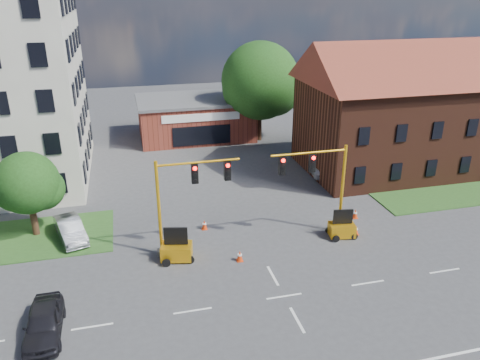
% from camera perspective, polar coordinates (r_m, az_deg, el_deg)
% --- Properties ---
extents(ground, '(120.00, 120.00, 0.00)m').
position_cam_1_polar(ground, '(26.22, 5.40, -13.93)').
color(ground, '#424345').
rests_on(ground, ground).
extents(grass_verge_ne, '(14.00, 4.00, 0.08)m').
position_cam_1_polar(grass_verge_ne, '(41.40, 25.25, -1.69)').
color(grass_verge_ne, '#2A531F').
rests_on(grass_verge_ne, ground).
extents(lane_markings, '(60.00, 36.00, 0.01)m').
position_cam_1_polar(lane_markings, '(24.04, 7.86, -18.00)').
color(lane_markings, white).
rests_on(lane_markings, ground).
extents(brick_shop, '(12.40, 8.40, 4.30)m').
position_cam_1_polar(brick_shop, '(52.03, -5.47, 7.61)').
color(brick_shop, maroon).
rests_on(brick_shop, ground).
extents(townhouse_row, '(21.00, 11.00, 11.50)m').
position_cam_1_polar(townhouse_row, '(44.91, 21.06, 8.75)').
color(townhouse_row, '#4D2417').
rests_on(townhouse_row, ground).
extents(tree_large, '(8.51, 8.11, 10.46)m').
position_cam_1_polar(tree_large, '(49.86, 2.93, 11.71)').
color(tree_large, '#3B2715').
rests_on(tree_large, ground).
extents(tree_nw_front, '(4.29, 4.09, 5.85)m').
position_cam_1_polar(tree_nw_front, '(33.19, -24.11, -0.51)').
color(tree_nw_front, '#3B2715').
rests_on(tree_nw_front, ground).
extents(signal_mast_west, '(5.30, 0.60, 6.20)m').
position_cam_1_polar(signal_mast_west, '(28.42, -6.65, -1.74)').
color(signal_mast_west, gray).
rests_on(signal_mast_west, ground).
extents(signal_mast_east, '(5.30, 0.60, 6.20)m').
position_cam_1_polar(signal_mast_east, '(30.61, 9.70, -0.08)').
color(signal_mast_east, gray).
rests_on(signal_mast_east, ground).
extents(trailer_west, '(2.08, 1.62, 2.10)m').
position_cam_1_polar(trailer_west, '(29.08, -7.73, -8.46)').
color(trailer_west, '#F3A814').
rests_on(trailer_west, ground).
extents(trailer_east, '(1.83, 1.37, 1.91)m').
position_cam_1_polar(trailer_east, '(32.05, 12.30, -5.80)').
color(trailer_east, '#F3A814').
rests_on(trailer_east, ground).
extents(cone_a, '(0.40, 0.40, 0.70)m').
position_cam_1_polar(cone_a, '(28.85, -0.03, -9.24)').
color(cone_a, red).
rests_on(cone_a, ground).
extents(cone_b, '(0.40, 0.40, 0.70)m').
position_cam_1_polar(cone_b, '(32.43, -4.37, -5.46)').
color(cone_b, red).
rests_on(cone_b, ground).
extents(cone_c, '(0.40, 0.40, 0.70)m').
position_cam_1_polar(cone_c, '(32.63, 13.93, -5.93)').
color(cone_c, red).
rests_on(cone_c, ground).
extents(cone_d, '(0.40, 0.40, 0.70)m').
position_cam_1_polar(cone_d, '(34.83, 13.86, -4.02)').
color(cone_d, red).
rests_on(cone_d, ground).
extents(pickup_white, '(5.99, 3.66, 1.55)m').
position_cam_1_polar(pickup_white, '(41.68, 12.45, 1.29)').
color(pickup_white, silver).
rests_on(pickup_white, ground).
extents(sedan_dark, '(1.72, 4.19, 1.42)m').
position_cam_1_polar(sedan_dark, '(25.13, -22.80, -15.72)').
color(sedan_dark, black).
rests_on(sedan_dark, ground).
extents(sedan_silver_front, '(2.61, 4.43, 1.38)m').
position_cam_1_polar(sedan_silver_front, '(32.97, -19.98, -5.70)').
color(sedan_silver_front, '#A6A9AE').
rests_on(sedan_silver_front, ground).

